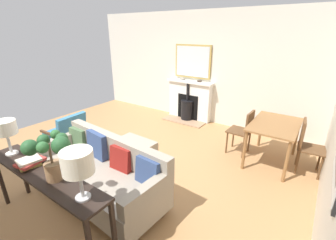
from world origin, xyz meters
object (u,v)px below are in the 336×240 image
object	(u,v)px
dining_chair_near_fireplace	(244,129)
dining_table	(275,129)
mantel_bowl_near	(182,79)
dining_chair_by_back_wall	(306,143)
fireplace	(189,103)
table_lamp_near_end	(5,129)
ottoman	(132,150)
book_stack	(30,162)
sofa	(101,173)
potted_plant	(50,151)
console_table	(44,180)
armchair_accent	(68,130)
mantel_bowl_far	(199,81)
table_lamp_far_end	(78,163)

from	to	relation	value
dining_chair_near_fireplace	dining_table	bearing A→B (deg)	90.32
mantel_bowl_near	dining_chair_by_back_wall	bearing A→B (deg)	70.51
fireplace	table_lamp_near_end	world-z (taller)	table_lamp_near_end
ottoman	book_stack	size ratio (longest dim) A/B	2.43
mantel_bowl_near	sofa	bearing A→B (deg)	12.49
table_lamp_near_end	sofa	bearing A→B (deg)	136.29
potted_plant	mantel_bowl_near	bearing A→B (deg)	-166.32
console_table	armchair_accent	bearing A→B (deg)	-128.60
dining_chair_by_back_wall	dining_chair_near_fireplace	bearing A→B (deg)	-90.35
mantel_bowl_near	potted_plant	size ratio (longest dim) A/B	0.25
mantel_bowl_far	book_stack	size ratio (longest dim) A/B	0.38
fireplace	sofa	world-z (taller)	fireplace
table_lamp_near_end	book_stack	xyz separation A→B (m)	(0.00, 0.46, -0.30)
ottoman	dining_chair_near_fireplace	bearing A→B (deg)	133.10
fireplace	potted_plant	distance (m)	4.20
potted_plant	dining_chair_by_back_wall	distance (m)	3.69
armchair_accent	table_lamp_near_end	bearing A→B (deg)	35.05
book_stack	armchair_accent	bearing A→B (deg)	-133.44
sofa	mantel_bowl_near	bearing A→B (deg)	-167.51
armchair_accent	table_lamp_near_end	world-z (taller)	table_lamp_near_end
ottoman	book_stack	world-z (taller)	book_stack
table_lamp_far_end	dining_table	size ratio (longest dim) A/B	0.43
table_lamp_near_end	potted_plant	xyz separation A→B (m)	(-0.01, 0.96, 0.00)
console_table	table_lamp_near_end	world-z (taller)	table_lamp_near_end
mantel_bowl_far	dining_chair_near_fireplace	xyz separation A→B (m)	(1.06, 1.50, -0.54)
fireplace	table_lamp_near_end	xyz separation A→B (m)	(4.09, -0.20, 0.66)
table_lamp_far_end	potted_plant	distance (m)	0.45
mantel_bowl_far	table_lamp_near_end	world-z (taller)	table_lamp_near_end
potted_plant	armchair_accent	bearing A→B (deg)	-124.43
dining_chair_near_fireplace	console_table	bearing A→B (deg)	-22.34
sofa	dining_chair_near_fireplace	distance (m)	2.62
armchair_accent	potted_plant	bearing A→B (deg)	55.57
table_lamp_near_end	table_lamp_far_end	world-z (taller)	table_lamp_far_end
console_table	fireplace	bearing A→B (deg)	-172.85
mantel_bowl_far	console_table	size ratio (longest dim) A/B	0.06
potted_plant	dining_chair_by_back_wall	bearing A→B (deg)	146.49
ottoman	table_lamp_far_end	bearing A→B (deg)	30.76
mantel_bowl_far	potted_plant	world-z (taller)	potted_plant
fireplace	potted_plant	size ratio (longest dim) A/B	2.30
mantel_bowl_far	ottoman	distance (m)	2.60
dining_chair_near_fireplace	dining_chair_by_back_wall	size ratio (longest dim) A/B	0.96
mantel_bowl_far	table_lamp_near_end	bearing A→B (deg)	-6.36
dining_chair_near_fireplace	dining_chair_by_back_wall	world-z (taller)	dining_chair_by_back_wall
ottoman	potted_plant	xyz separation A→B (m)	(1.62, 0.52, 0.89)
table_lamp_near_end	table_lamp_far_end	bearing A→B (deg)	90.00
mantel_bowl_near	table_lamp_near_end	world-z (taller)	table_lamp_near_end
book_stack	sofa	bearing A→B (deg)	161.29
mantel_bowl_far	dining_table	bearing A→B (deg)	62.32
table_lamp_far_end	armchair_accent	bearing A→B (deg)	-119.01
mantel_bowl_far	sofa	bearing A→B (deg)	4.31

